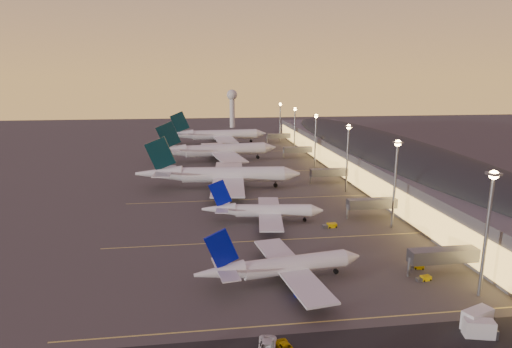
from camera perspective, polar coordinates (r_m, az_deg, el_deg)
The scene contains 17 objects.
ground at distance 121.45m, azimuth 1.90°, elevation -7.95°, with size 700.00×700.00×0.00m, color #403D3B.
airliner_narrow_south at distance 93.68m, azimuth 3.42°, elevation -12.21°, with size 37.47×33.81×13.39m.
airliner_narrow_north at distance 130.01m, azimuth 0.91°, elevation -4.93°, with size 36.97×33.27×13.20m.
airliner_wide_near at distance 168.90m, azimuth -4.95°, elevation -0.13°, with size 64.75×59.18×20.71m.
airliner_wide_mid at distance 223.82m, azimuth -5.52°, elevation 3.13°, with size 67.46×62.14×21.62m.
airliner_wide_far at distance 284.43m, azimuth -5.32°, elevation 5.20°, with size 67.56×61.70×21.61m.
terminal_building at distance 204.26m, azimuth 15.83°, elevation 2.68°, with size 56.35×255.00×17.46m.
light_masts at distance 187.05m, azimuth 9.59°, elevation 4.81°, with size 2.20×217.20×25.90m.
radar_tower at distance 373.68m, azimuth -3.20°, elevation 9.56°, with size 9.00×9.00×32.50m.
lane_markings at distance 159.08m, azimuth -0.48°, elevation -2.87°, with size 90.00×180.36×0.00m.
baggage_tug_a at distance 107.21m, azimuth 20.65°, elevation -11.47°, with size 3.57×2.18×1.00m.
baggage_tug_b at distance 101.99m, azimuth 21.49°, elevation -12.83°, with size 3.42×1.73×0.98m.
baggage_tug_c at distance 127.85m, azimuth 9.87°, elevation -6.79°, with size 4.25×2.09×1.23m.
catering_truck_a at distance 85.83m, azimuth 27.76°, elevation -17.82°, with size 5.67×3.26×3.00m.
catering_truck_b at distance 88.18m, azimuth 27.50°, elevation -16.77°, with size 6.67×4.41×3.50m.
service_van_b at distance 74.03m, azimuth 4.00°, elevation -22.15°, with size 2.22×4.81×1.34m, color #D2B001.
service_van_c at distance 73.58m, azimuth 1.45°, elevation -22.16°, with size 2.92×6.33×1.76m, color silver.
Camera 1 is at (-19.01, -111.95, 43.08)m, focal length 30.00 mm.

